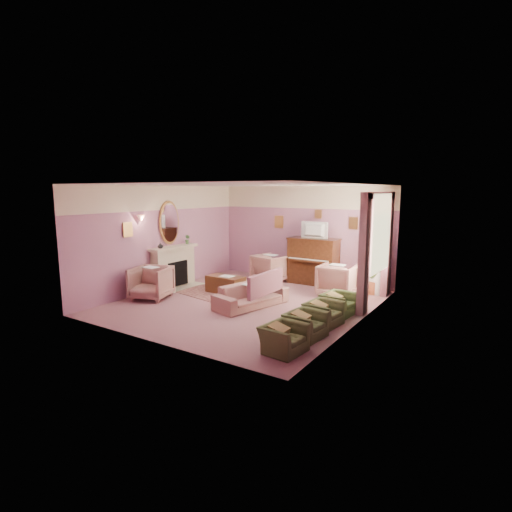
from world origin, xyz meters
The scene contains 48 objects.
floor centered at (0.00, 0.00, 0.00)m, with size 5.50×6.00×0.01m, color #9A646C.
ceiling centered at (0.00, 0.00, 2.80)m, with size 5.50×6.00×0.01m, color silver.
wall_back centered at (0.00, 3.00, 1.40)m, with size 5.50×0.02×2.80m, color #845882.
wall_front centered at (0.00, -3.00, 1.40)m, with size 5.50×0.02×2.80m, color #845882.
wall_left centered at (-2.75, 0.00, 1.40)m, with size 0.02×6.00×2.80m, color #845882.
wall_right centered at (2.75, 0.00, 1.40)m, with size 0.02×6.00×2.80m, color #845882.
picture_rail_band centered at (0.00, 2.99, 2.47)m, with size 5.50×0.01×0.65m, color beige.
stripe_panel centered at (2.73, 1.30, 1.07)m, with size 0.01×3.00×2.15m, color #B8C3A8.
fireplace_surround centered at (-2.59, 0.20, 0.55)m, with size 0.30×1.40×1.10m, color #C0B395.
fireplace_inset centered at (-2.49, 0.20, 0.40)m, with size 0.18×0.72×0.68m, color black.
fire_ember centered at (-2.45, 0.20, 0.22)m, with size 0.06×0.54×0.10m, color orange.
mantel_shelf centered at (-2.56, 0.20, 1.12)m, with size 0.40×1.55×0.07m, color #C0B395.
hearth centered at (-2.39, 0.20, 0.01)m, with size 0.55×1.50×0.02m, color #C0B395.
mirror_frame centered at (-2.70, 0.20, 1.80)m, with size 0.04×0.72×1.20m, color #AE7F40.
mirror_glass centered at (-2.67, 0.20, 1.80)m, with size 0.01×0.60×1.06m, color white.
sconce_shade centered at (-2.62, -0.85, 1.98)m, with size 0.20×0.20×0.16m, color #FF9F7C.
piano centered at (0.50, 2.68, 0.65)m, with size 1.40×0.60×1.30m, color #3D1E0E.
piano_keyshelf centered at (0.50, 2.33, 0.72)m, with size 1.30×0.12×0.06m, color #3D1E0E.
piano_keys centered at (0.50, 2.33, 0.76)m, with size 1.20×0.08×0.02m, color silver.
piano_top centered at (0.50, 2.68, 1.31)m, with size 1.45×0.65×0.04m, color #3D1E0E.
television centered at (0.50, 2.63, 1.60)m, with size 0.80×0.12×0.48m, color black.
print_back_left centered at (-0.80, 2.96, 1.72)m, with size 0.30×0.03×0.38m, color #AE7F40.
print_back_right centered at (1.55, 2.96, 1.78)m, with size 0.26×0.03×0.34m, color #AE7F40.
print_back_mid centered at (0.50, 2.96, 2.00)m, with size 0.22×0.03×0.26m, color #AE7F40.
print_left_wall centered at (-2.71, -1.20, 1.72)m, with size 0.03×0.28×0.36m, color #AE7F40.
window_blind centered at (2.70, 1.55, 1.70)m, with size 0.03×1.40×1.80m, color silver.
curtain_left centered at (2.62, 0.63, 1.30)m, with size 0.16×0.34×2.60m, color #9C586A.
curtain_right centered at (2.62, 2.47, 1.30)m, with size 0.16×0.34×2.60m, color #9C586A.
pelmet centered at (2.62, 1.55, 2.56)m, with size 0.16×2.20×0.16m, color #9C586A.
mantel_plant centered at (-2.55, 0.75, 1.29)m, with size 0.16×0.16×0.28m, color #437038.
mantel_vase centered at (-2.55, -0.30, 1.23)m, with size 0.16×0.16×0.16m, color beige.
area_rug centered at (-0.87, 0.47, 0.01)m, with size 2.50×1.80×0.01m, color #8C544F.
coffee_table centered at (-0.98, 0.46, 0.23)m, with size 1.00×0.50×0.45m, color #522E18.
table_paper centered at (-0.93, 0.46, 0.46)m, with size 0.35×0.28×0.01m, color white.
sofa centered at (0.27, -0.21, 0.37)m, with size 0.61×1.83×0.74m, color #AA786D.
sofa_throw centered at (0.67, -0.21, 0.60)m, with size 0.09×1.38×0.51m, color #9C586A.
floral_armchair_left centered at (-0.66, 2.23, 0.45)m, with size 0.87×0.87×0.90m, color #AA786D.
floral_armchair_right centered at (1.58, 1.80, 0.45)m, with size 0.87×0.87×0.90m, color #AA786D.
floral_armchair_front centered at (-2.18, -1.01, 0.45)m, with size 0.87×0.87×0.90m, color #AA786D.
olive_chair_a centered at (2.20, -2.13, 0.31)m, with size 0.51×0.72×0.63m, color #4B5A2D.
olive_chair_b centered at (2.20, -1.31, 0.31)m, with size 0.51×0.72×0.63m, color #4B5A2D.
olive_chair_c centered at (2.20, -0.49, 0.31)m, with size 0.51×0.72×0.63m, color #4B5A2D.
olive_chair_d centered at (2.20, 0.33, 0.31)m, with size 0.51×0.72×0.63m, color #4B5A2D.
side_table centered at (2.39, 2.58, 0.35)m, with size 0.52×0.52×0.70m, color white.
side_plant_big centered at (2.39, 2.58, 0.87)m, with size 0.30×0.30×0.34m, color #437038.
side_plant_small centered at (2.51, 2.48, 0.84)m, with size 0.16×0.16×0.28m, color #437038.
palm_pot centered at (2.32, 2.47, 0.17)m, with size 0.34×0.34×0.34m, color #984A2A.
palm_plant centered at (2.32, 2.47, 1.06)m, with size 0.76×0.76×1.44m, color #437038.
Camera 1 is at (5.24, -7.70, 2.67)m, focal length 28.00 mm.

